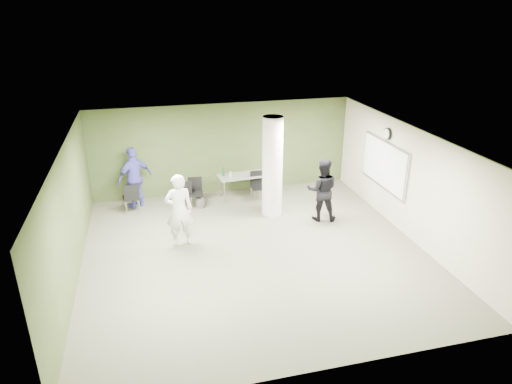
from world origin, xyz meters
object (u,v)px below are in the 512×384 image
object	(u,v)px
chair_back_left	(131,196)
man_blue	(135,178)
folding_table	(243,176)
woman_white	(179,210)
man_black	(322,190)

from	to	relation	value
chair_back_left	man_blue	distance (m)	0.57
folding_table	chair_back_left	world-z (taller)	folding_table
folding_table	woman_white	world-z (taller)	woman_white
folding_table	chair_back_left	xyz separation A→B (m)	(-3.30, -0.36, -0.16)
man_blue	man_black	bearing A→B (deg)	127.16
folding_table	chair_back_left	size ratio (longest dim) A/B	1.77
woman_white	man_black	size ratio (longest dim) A/B	1.06
man_black	man_blue	xyz separation A→B (m)	(-4.91, 2.09, 0.04)
man_black	woman_white	bearing A→B (deg)	25.52
man_black	man_blue	size ratio (longest dim) A/B	0.96
woman_white	man_blue	distance (m)	2.79
folding_table	man_blue	bearing A→B (deg)	174.56
man_blue	folding_table	bearing A→B (deg)	149.74
folding_table	man_blue	xyz separation A→B (m)	(-3.16, 0.03, 0.24)
folding_table	man_blue	distance (m)	3.17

